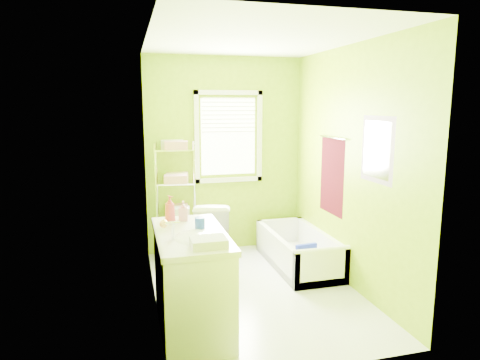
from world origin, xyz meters
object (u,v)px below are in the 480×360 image
object	(u,v)px
vanity	(192,277)
wire_shelf_unit	(177,187)
bathtub	(299,255)
toilet	(213,231)

from	to	relation	value
vanity	wire_shelf_unit	bearing A→B (deg)	86.99
bathtub	wire_shelf_unit	size ratio (longest dim) A/B	0.92
toilet	vanity	bearing A→B (deg)	85.72
vanity	wire_shelf_unit	xyz separation A→B (m)	(0.10, 1.86, 0.46)
bathtub	wire_shelf_unit	xyz separation A→B (m)	(-1.39, 0.76, 0.78)
vanity	wire_shelf_unit	world-z (taller)	wire_shelf_unit
bathtub	toilet	bearing A→B (deg)	153.72
toilet	wire_shelf_unit	bearing A→B (deg)	-20.44
bathtub	toilet	size ratio (longest dim) A/B	1.77
bathtub	vanity	world-z (taller)	vanity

